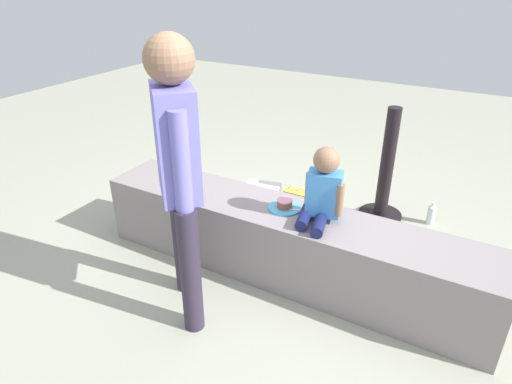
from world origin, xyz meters
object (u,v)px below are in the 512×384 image
(cake_plate, at_px, (285,206))
(party_cup_red, at_px, (223,208))
(water_bottle_near_gift, at_px, (358,234))
(handbag_black_leather, at_px, (422,257))
(gift_bag, at_px, (296,209))
(child_seated, at_px, (323,190))
(water_bottle_far_side, at_px, (431,214))
(adult_standing, at_px, (178,161))
(cake_box_white, at_px, (260,196))

(cake_plate, distance_m, party_cup_red, 1.04)
(water_bottle_near_gift, distance_m, handbag_black_leather, 0.50)
(gift_bag, bearing_deg, child_seated, -54.26)
(cake_plate, relative_size, water_bottle_near_gift, 0.97)
(water_bottle_far_side, bearing_deg, handbag_black_leather, -84.90)
(water_bottle_near_gift, bearing_deg, handbag_black_leather, -10.16)
(water_bottle_near_gift, xyz_separation_m, water_bottle_far_side, (0.43, 0.62, -0.01))
(child_seated, xyz_separation_m, party_cup_red, (-1.07, 0.47, -0.66))
(party_cup_red, bearing_deg, water_bottle_near_gift, 5.50)
(water_bottle_near_gift, bearing_deg, water_bottle_far_side, 55.47)
(adult_standing, height_order, party_cup_red, adult_standing)
(water_bottle_far_side, bearing_deg, water_bottle_near_gift, -124.53)
(adult_standing, bearing_deg, gift_bag, 81.33)
(gift_bag, height_order, water_bottle_near_gift, gift_bag)
(child_seated, height_order, water_bottle_near_gift, child_seated)
(gift_bag, height_order, party_cup_red, gift_bag)
(child_seated, distance_m, water_bottle_near_gift, 0.85)
(adult_standing, bearing_deg, child_seated, 44.69)
(cake_plate, xyz_separation_m, gift_bag, (-0.17, 0.58, -0.35))
(water_bottle_far_side, distance_m, party_cup_red, 1.75)
(child_seated, xyz_separation_m, cake_box_white, (-0.89, 0.81, -0.64))
(water_bottle_near_gift, bearing_deg, cake_plate, -122.40)
(water_bottle_far_side, xyz_separation_m, handbag_black_leather, (0.06, -0.71, 0.03))
(gift_bag, height_order, handbag_black_leather, gift_bag)
(handbag_black_leather, bearing_deg, water_bottle_far_side, 95.10)
(cake_box_white, bearing_deg, water_bottle_near_gift, -12.98)
(child_seated, xyz_separation_m, handbag_black_leather, (0.59, 0.50, -0.60))
(water_bottle_far_side, bearing_deg, cake_plate, -123.53)
(water_bottle_near_gift, bearing_deg, cake_box_white, 167.02)
(child_seated, height_order, cake_box_white, child_seated)
(handbag_black_leather, bearing_deg, gift_bag, 174.61)
(cake_box_white, height_order, handbag_black_leather, handbag_black_leather)
(water_bottle_near_gift, height_order, cake_box_white, water_bottle_near_gift)
(child_seated, relative_size, handbag_black_leather, 1.44)
(adult_standing, bearing_deg, handbag_black_leather, 42.53)
(water_bottle_far_side, xyz_separation_m, cake_box_white, (-1.41, -0.39, -0.02))
(water_bottle_far_side, distance_m, handbag_black_leather, 0.71)
(child_seated, relative_size, cake_box_white, 1.44)
(child_seated, xyz_separation_m, water_bottle_far_side, (0.53, 1.20, -0.63))
(gift_bag, distance_m, water_bottle_near_gift, 0.53)
(adult_standing, bearing_deg, cake_plate, 60.59)
(adult_standing, distance_m, party_cup_red, 1.50)
(child_seated, xyz_separation_m, water_bottle_near_gift, (0.10, 0.58, -0.61))
(child_seated, distance_m, party_cup_red, 1.34)
(cake_plate, distance_m, handbag_black_leather, 1.06)
(water_bottle_far_side, bearing_deg, cake_box_white, -164.52)
(water_bottle_near_gift, xyz_separation_m, cake_box_white, (-0.99, 0.23, -0.03))
(gift_bag, xyz_separation_m, water_bottle_far_side, (0.95, 0.61, -0.08))
(gift_bag, height_order, cake_box_white, gift_bag)
(adult_standing, height_order, water_bottle_near_gift, adult_standing)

